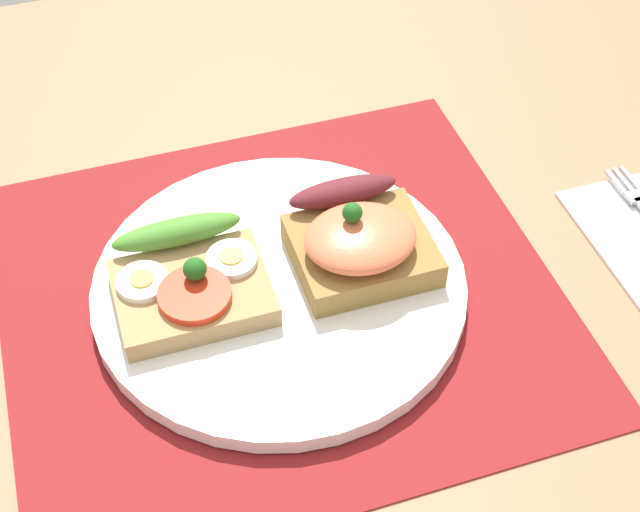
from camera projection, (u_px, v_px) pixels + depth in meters
The scene contains 5 objects.
ground_plane at pixel (281, 310), 66.78cm from camera, with size 120.00×90.00×3.20cm, color #9C6B4A.
placemat at pixel (280, 294), 65.51cm from camera, with size 38.54×35.44×0.30cm, color maroon.
plate at pixel (279, 286), 64.93cm from camera, with size 26.27×26.27×1.30cm, color white.
sandwich_egg_tomato at pixel (190, 281), 62.64cm from camera, with size 10.35×9.50×3.87cm.
sandwich_salmon at pixel (360, 241), 64.18cm from camera, with size 9.51×9.87×5.71cm.
Camera 1 is at (-10.51, -41.81, 49.63)cm, focal length 51.82 mm.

